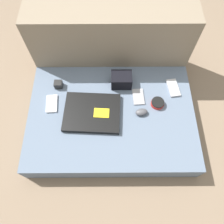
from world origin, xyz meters
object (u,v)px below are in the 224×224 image
(phone_black, at_px, (174,88))
(camera_pouch, at_px, (122,80))
(computer_mouse, at_px, (142,113))
(speaker_puck, at_px, (158,103))
(phone_silver, at_px, (139,97))
(phone_small, at_px, (52,104))
(charger_brick, at_px, (59,84))
(laptop, at_px, (93,112))

(phone_black, distance_m, camera_pouch, 0.33)
(computer_mouse, xyz_separation_m, speaker_puck, (0.10, 0.07, -0.00))
(computer_mouse, height_order, phone_silver, computer_mouse)
(phone_small, bearing_deg, phone_silver, 1.01)
(camera_pouch, height_order, charger_brick, camera_pouch)
(charger_brick, bearing_deg, phone_black, -1.55)
(phone_black, relative_size, charger_brick, 2.76)
(phone_small, xyz_separation_m, camera_pouch, (0.43, 0.15, 0.04))
(speaker_puck, bearing_deg, phone_small, 179.62)
(computer_mouse, xyz_separation_m, phone_silver, (-0.01, 0.12, -0.01))
(charger_brick, bearing_deg, speaker_puck, -12.27)
(laptop, distance_m, speaker_puck, 0.40)
(phone_small, bearing_deg, computer_mouse, -11.30)
(speaker_puck, distance_m, phone_silver, 0.12)
(speaker_puck, height_order, phone_black, speaker_puck)
(computer_mouse, height_order, camera_pouch, camera_pouch)
(laptop, xyz_separation_m, phone_small, (-0.25, 0.06, -0.01))
(laptop, height_order, phone_silver, laptop)
(phone_black, relative_size, phone_small, 1.10)
(phone_small, bearing_deg, charger_brick, 72.62)
(laptop, height_order, phone_black, laptop)
(computer_mouse, distance_m, charger_brick, 0.55)
(phone_silver, height_order, camera_pouch, camera_pouch)
(laptop, xyz_separation_m, phone_silver, (0.28, 0.11, -0.01))
(camera_pouch, bearing_deg, computer_mouse, -61.87)
(computer_mouse, height_order, phone_small, computer_mouse)
(laptop, relative_size, phone_black, 2.55)
(laptop, relative_size, phone_small, 2.79)
(camera_pouch, xyz_separation_m, charger_brick, (-0.40, -0.02, -0.02))
(laptop, bearing_deg, speaker_puck, 11.21)
(phone_silver, xyz_separation_m, camera_pouch, (-0.10, 0.10, 0.04))
(speaker_puck, bearing_deg, phone_silver, 155.74)
(phone_silver, distance_m, phone_small, 0.53)
(computer_mouse, distance_m, camera_pouch, 0.25)
(camera_pouch, bearing_deg, phone_small, -161.14)
(laptop, xyz_separation_m, phone_black, (0.51, 0.17, -0.01))
(speaker_puck, bearing_deg, laptop, -171.83)
(laptop, height_order, camera_pouch, camera_pouch)
(phone_small, bearing_deg, speaker_puck, -4.39)
(speaker_puck, xyz_separation_m, charger_brick, (-0.61, 0.13, 0.01))
(speaker_puck, relative_size, phone_silver, 0.69)
(computer_mouse, bearing_deg, camera_pouch, 107.17)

